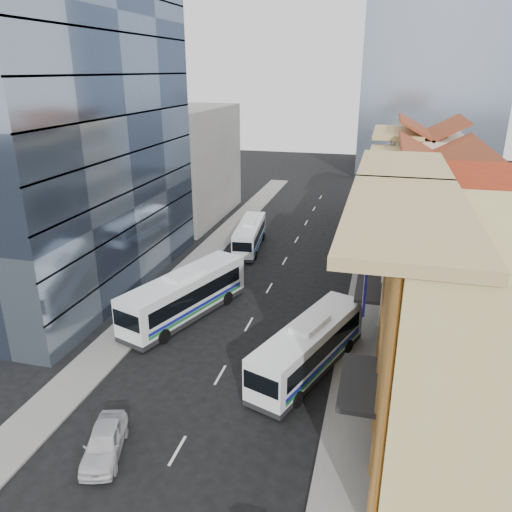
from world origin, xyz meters
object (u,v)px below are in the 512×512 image
(office_tower, at_px, (60,113))
(bus_right, at_px, (309,346))
(bus_left_near, at_px, (185,294))
(bus_left_far, at_px, (250,235))
(shophouse_tan, at_px, (475,345))
(sedan_left, at_px, (104,442))

(office_tower, bearing_deg, bus_right, -22.04)
(bus_left_near, distance_m, bus_right, 11.65)
(office_tower, xyz_separation_m, bus_left_far, (12.54, 12.78, -13.43))
(shophouse_tan, bearing_deg, sedan_left, -163.54)
(bus_left_near, bearing_deg, bus_right, -6.58)
(office_tower, height_order, bus_right, office_tower)
(bus_left_near, distance_m, bus_left_far, 16.82)
(shophouse_tan, relative_size, bus_right, 1.25)
(shophouse_tan, height_order, bus_left_near, shophouse_tan)
(bus_left_near, bearing_deg, sedan_left, -64.56)
(sedan_left, bearing_deg, bus_right, 31.70)
(bus_right, bearing_deg, bus_left_far, 134.00)
(bus_right, bearing_deg, office_tower, 177.71)
(office_tower, xyz_separation_m, bus_right, (22.38, -9.06, -13.20))
(shophouse_tan, xyz_separation_m, bus_right, (-8.62, 4.94, -4.20))
(bus_left_far, xyz_separation_m, sedan_left, (1.03, -31.93, -0.82))
(bus_left_near, xyz_separation_m, bus_right, (10.50, -5.04, -0.15))
(shophouse_tan, bearing_deg, office_tower, 155.70)
(shophouse_tan, distance_m, bus_left_near, 21.94)
(bus_left_near, bearing_deg, shophouse_tan, -8.51)
(bus_left_near, bearing_deg, office_tower, -179.66)
(office_tower, distance_m, bus_left_near, 18.10)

